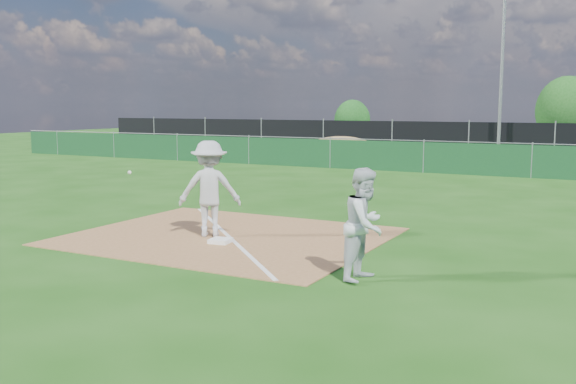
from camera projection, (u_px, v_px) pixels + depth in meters
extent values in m
plane|color=#194B10|center=(380.00, 187.00, 20.81)|extent=(90.00, 90.00, 0.00)
cube|color=olive|center=(228.00, 236.00, 12.92)|extent=(6.00, 5.00, 0.02)
cube|color=white|center=(228.00, 236.00, 12.92)|extent=(5.01, 5.01, 0.01)
cube|color=#103D1D|center=(424.00, 157.00, 25.11)|extent=(44.00, 0.05, 1.20)
ellipsoid|color=olive|center=(341.00, 149.00, 30.49)|extent=(3.38, 2.60, 1.17)
cube|color=black|center=(469.00, 140.00, 32.08)|extent=(46.00, 0.04, 1.80)
cube|color=black|center=(487.00, 152.00, 36.58)|extent=(46.00, 9.00, 0.01)
cylinder|color=slate|center=(501.00, 76.00, 30.71)|extent=(0.16, 0.16, 8.00)
cube|color=white|center=(220.00, 241.00, 12.27)|extent=(0.42, 0.42, 0.08)
imported|color=silver|center=(210.00, 189.00, 12.80)|extent=(1.43, 1.25, 1.92)
sphere|color=white|center=(130.00, 172.00, 13.34)|extent=(0.08, 0.08, 0.08)
imported|color=silver|center=(365.00, 224.00, 9.64)|extent=(0.71, 0.88, 1.71)
imported|color=#929498|center=(398.00, 138.00, 37.56)|extent=(4.55, 3.05, 1.44)
imported|color=black|center=(452.00, 137.00, 37.03)|extent=(5.07, 3.34, 1.58)
imported|color=black|center=(544.00, 143.00, 34.44)|extent=(4.08, 1.80, 1.17)
cylinder|color=#382316|center=(352.00, 136.00, 45.59)|extent=(0.24, 0.24, 0.85)
ellipsoid|color=#164D16|center=(352.00, 120.00, 45.43)|extent=(2.55, 2.55, 2.93)
cylinder|color=#382316|center=(565.00, 137.00, 40.20)|extent=(0.24, 0.24, 1.25)
ellipsoid|color=#194D16|center=(567.00, 111.00, 39.97)|extent=(3.75, 3.75, 4.31)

